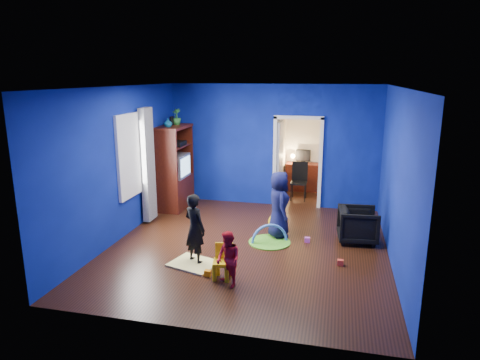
% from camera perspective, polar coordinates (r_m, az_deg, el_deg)
% --- Properties ---
extents(floor, '(5.00, 5.50, 0.01)m').
position_cam_1_polar(floor, '(8.04, 1.11, -8.85)').
color(floor, black).
rests_on(floor, ground).
extents(ceiling, '(5.00, 5.50, 0.01)m').
position_cam_1_polar(ceiling, '(7.42, 1.22, 12.30)').
color(ceiling, white).
rests_on(ceiling, wall_back).
extents(wall_back, '(5.00, 0.02, 2.90)m').
position_cam_1_polar(wall_back, '(10.25, 4.38, 4.55)').
color(wall_back, navy).
rests_on(wall_back, floor).
extents(wall_front, '(5.00, 0.02, 2.90)m').
position_cam_1_polar(wall_front, '(5.04, -5.40, -5.35)').
color(wall_front, navy).
rests_on(wall_front, floor).
extents(wall_left, '(0.02, 5.50, 2.90)m').
position_cam_1_polar(wall_left, '(8.46, -15.64, 2.09)').
color(wall_left, navy).
rests_on(wall_left, floor).
extents(wall_right, '(0.02, 5.50, 2.90)m').
position_cam_1_polar(wall_right, '(7.50, 20.19, 0.27)').
color(wall_right, navy).
rests_on(wall_right, floor).
extents(alcove, '(1.00, 1.75, 2.50)m').
position_cam_1_polar(alcove, '(11.07, 8.14, 4.10)').
color(alcove, silver).
rests_on(alcove, floor).
extents(armchair, '(0.78, 0.77, 0.66)m').
position_cam_1_polar(armchair, '(8.46, 15.46, -5.79)').
color(armchair, black).
rests_on(armchair, floor).
extents(child_black, '(0.53, 0.47, 1.20)m').
position_cam_1_polar(child_black, '(7.22, -6.03, -6.47)').
color(child_black, black).
rests_on(child_black, floor).
extents(child_navy, '(0.61, 0.74, 1.31)m').
position_cam_1_polar(child_navy, '(8.33, 5.21, -3.29)').
color(child_navy, '#0E0F36').
rests_on(child_navy, floor).
extents(toddler_red, '(0.52, 0.52, 0.85)m').
position_cam_1_polar(toddler_red, '(6.48, -1.59, -10.53)').
color(toddler_red, red).
rests_on(toddler_red, floor).
extents(vase, '(0.22, 0.22, 0.19)m').
position_cam_1_polar(vase, '(9.74, -9.59, 7.52)').
color(vase, '#0D5E6E').
rests_on(vase, tv_armoire).
extents(potted_plant, '(0.26, 0.26, 0.38)m').
position_cam_1_polar(potted_plant, '(10.21, -8.48, 8.35)').
color(potted_plant, '#32832F').
rests_on(potted_plant, tv_armoire).
extents(tv_armoire, '(0.58, 1.14, 1.96)m').
position_cam_1_polar(tv_armoire, '(10.19, -8.70, 1.68)').
color(tv_armoire, '#3B1509').
rests_on(tv_armoire, floor).
extents(crt_tv, '(0.46, 0.70, 0.54)m').
position_cam_1_polar(crt_tv, '(10.16, -8.50, 1.89)').
color(crt_tv, silver).
rests_on(crt_tv, tv_armoire).
extents(yellow_blanket, '(0.89, 0.79, 0.03)m').
position_cam_1_polar(yellow_blanket, '(7.36, -6.18, -11.03)').
color(yellow_blanket, '#F2E07A').
rests_on(yellow_blanket, floor).
extents(hopper_ball, '(0.39, 0.39, 0.39)m').
position_cam_1_polar(hopper_ball, '(8.71, 5.05, -5.67)').
color(hopper_ball, yellow).
rests_on(hopper_ball, floor).
extents(kid_chair, '(0.33, 0.33, 0.50)m').
position_cam_1_polar(kid_chair, '(6.76, -2.39, -11.09)').
color(kid_chair, yellow).
rests_on(kid_chair, floor).
extents(play_mat, '(0.79, 0.79, 0.02)m').
position_cam_1_polar(play_mat, '(8.22, 3.96, -8.25)').
color(play_mat, '#419521').
rests_on(play_mat, floor).
extents(toy_arch, '(0.67, 0.36, 0.72)m').
position_cam_1_polar(toy_arch, '(8.22, 3.96, -8.19)').
color(toy_arch, '#3F8CD8').
rests_on(toy_arch, floor).
extents(window_left, '(0.03, 0.95, 1.55)m').
position_cam_1_polar(window_left, '(8.74, -14.50, 3.19)').
color(window_left, white).
rests_on(window_left, wall_left).
extents(curtain, '(0.14, 0.42, 2.40)m').
position_cam_1_polar(curtain, '(9.23, -12.20, 1.97)').
color(curtain, slate).
rests_on(curtain, floor).
extents(doorway, '(1.16, 0.10, 2.10)m').
position_cam_1_polar(doorway, '(10.25, 7.66, 2.19)').
color(doorway, white).
rests_on(doorway, floor).
extents(study_desk, '(0.88, 0.44, 0.75)m').
position_cam_1_polar(study_desk, '(11.87, 8.28, 0.43)').
color(study_desk, '#3D140A').
rests_on(study_desk, floor).
extents(desk_monitor, '(0.40, 0.05, 0.32)m').
position_cam_1_polar(desk_monitor, '(11.87, 8.43, 3.27)').
color(desk_monitor, black).
rests_on(desk_monitor, study_desk).
extents(desk_lamp, '(0.14, 0.14, 0.14)m').
position_cam_1_polar(desk_lamp, '(11.84, 7.05, 3.19)').
color(desk_lamp, '#FFD88C').
rests_on(desk_lamp, study_desk).
extents(folding_chair, '(0.40, 0.40, 0.92)m').
position_cam_1_polar(folding_chair, '(10.92, 7.85, -0.27)').
color(folding_chair, black).
rests_on(folding_chair, floor).
extents(book_shelf, '(0.88, 0.24, 0.04)m').
position_cam_1_polar(book_shelf, '(11.71, 8.61, 8.41)').
color(book_shelf, white).
rests_on(book_shelf, study_desk).
extents(toy_0, '(0.10, 0.08, 0.10)m').
position_cam_1_polar(toy_0, '(7.46, 13.23, -10.68)').
color(toy_0, red).
rests_on(toy_0, floor).
extents(toy_1, '(0.11, 0.11, 0.11)m').
position_cam_1_polar(toy_1, '(8.96, 15.47, -6.53)').
color(toy_1, '#2995ED').
rests_on(toy_1, floor).
extents(toy_2, '(0.10, 0.08, 0.10)m').
position_cam_1_polar(toy_2, '(6.93, -4.33, -12.29)').
color(toy_2, orange).
rests_on(toy_2, floor).
extents(toy_3, '(0.10, 0.08, 0.10)m').
position_cam_1_polar(toy_3, '(8.30, 8.96, -7.89)').
color(toy_3, '#D550BC').
rests_on(toy_3, floor).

